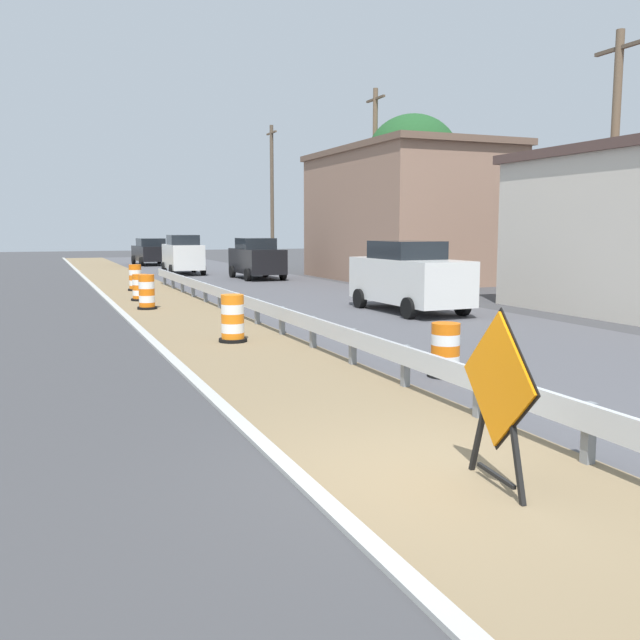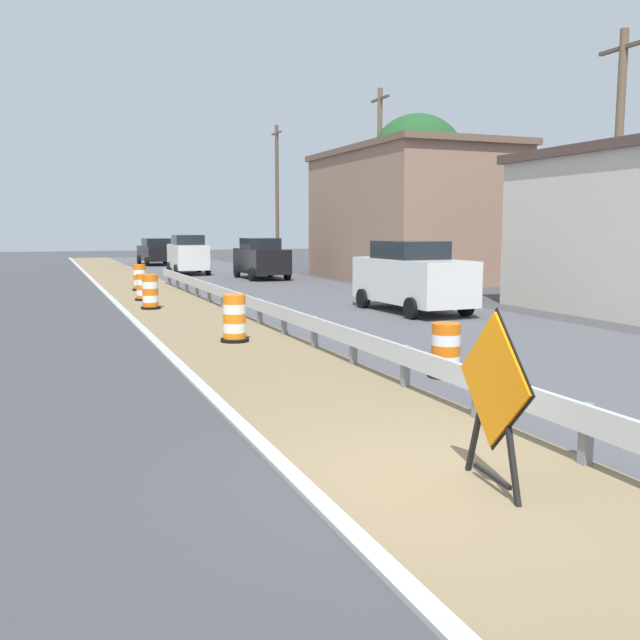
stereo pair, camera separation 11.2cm
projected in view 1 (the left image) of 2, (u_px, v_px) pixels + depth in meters
The scene contains 19 objects.
ground_plane at pixel (427, 477), 7.42m from camera, with size 160.00×160.00×0.00m, color #3D3D3F.
median_dirt_strip at pixel (461, 471), 7.59m from camera, with size 3.26×120.00×0.01m, color #7F6B4C.
curb_near_edge at pixel (314, 494), 6.93m from camera, with size 0.20×120.00×0.11m, color #ADADA8.
guardrail_median at pixel (402, 356), 11.57m from camera, with size 0.18×47.92×0.71m.
warning_sign_diamond at pixel (498, 389), 7.00m from camera, with size 0.21×1.45×1.86m.
traffic_barrel_nearest at pixel (445, 353), 12.40m from camera, with size 0.63×0.63×0.96m.
traffic_barrel_close at pixel (233, 320), 16.20m from camera, with size 0.66×0.66×1.11m.
traffic_barrel_mid at pixel (147, 294), 22.78m from camera, with size 0.64×0.64×1.13m.
traffic_barrel_far at pixel (135, 279), 29.60m from camera, with size 0.64×0.64×1.11m.
traffic_barrel_farther at pixel (140, 289), 25.51m from camera, with size 0.67×0.67×0.97m.
car_lead_near_lane at pixel (183, 255), 40.26m from camera, with size 2.10×4.49×2.26m.
car_trailing_near_lane at pixel (409, 277), 22.01m from camera, with size 2.19×4.80×2.23m.
car_lead_far_lane at pixel (150, 252), 50.43m from camera, with size 2.27×4.86×1.92m.
car_mid_far_lane at pixel (257, 259), 36.48m from camera, with size 2.12×4.31×2.13m.
roadside_shop_far at pixel (405, 215), 35.67m from camera, with size 7.01×11.65×6.64m.
utility_pole_near at pixel (613, 172), 20.05m from camera, with size 0.24×1.80×8.16m.
utility_pole_mid at pixel (375, 183), 34.23m from camera, with size 0.24×1.80×9.35m.
utility_pole_far at pixel (272, 195), 46.15m from camera, with size 0.24×1.80×9.34m.
tree_roadside at pixel (412, 156), 34.07m from camera, with size 4.45×4.45×8.15m.
Camera 1 is at (-3.77, -6.17, 2.62)m, focal length 39.16 mm.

